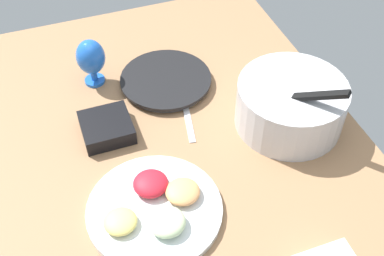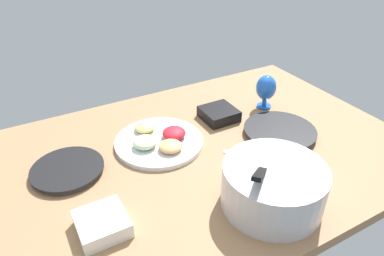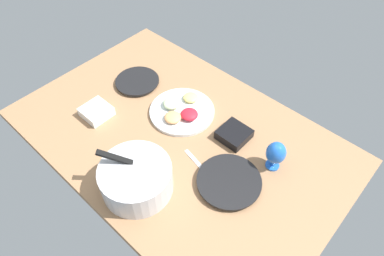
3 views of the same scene
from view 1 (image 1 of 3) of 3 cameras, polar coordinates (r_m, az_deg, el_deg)
ground_plane at (r=131.33cm, az=-0.45°, el=-5.64°), size 160.00×104.00×4.00cm
dinner_plate_left at (r=153.33cm, az=-3.05°, el=5.49°), size 28.24×28.24×2.60cm
mixing_bowl at (r=139.57cm, az=11.37°, el=2.81°), size 30.42×30.42×20.76cm
fruit_platter at (r=121.21cm, az=-4.26°, el=-9.19°), size 33.33×33.33×5.53cm
hurricane_glass_blue at (r=152.09cm, az=-11.65°, el=7.93°), size 8.74×8.74×15.32cm
square_bowl_black at (r=139.08cm, az=-9.88°, el=0.14°), size 13.77×13.77×4.63cm
fork_by_left_plate at (r=142.27cm, az=-0.46°, el=1.01°), size 18.00×5.33×0.60cm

